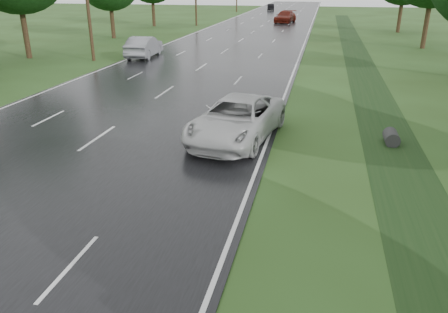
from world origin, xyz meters
The scene contains 9 objects.
road centered at (0.00, 45.00, 0.02)m, with size 14.00×180.00×0.04m, color black.
edge_stripe_east centered at (6.75, 45.00, 0.04)m, with size 0.12×180.00×0.01m, color silver.
edge_stripe_west centered at (-6.75, 45.00, 0.04)m, with size 0.12×180.00×0.01m, color silver.
center_line centered at (0.00, 45.00, 0.04)m, with size 0.12×180.00×0.01m, color silver.
drainage_ditch centered at (11.50, 18.71, 0.04)m, with size 2.20×120.00×0.56m.
white_pickup centered at (5.50, 9.13, 0.86)m, with size 2.71×5.89×1.64m, color silver.
silver_sedan centered at (-5.80, 27.30, 0.89)m, with size 1.79×5.15×1.70m, color gray.
far_car_red centered at (2.72, 62.19, 0.90)m, with size 2.40×5.91×1.71m, color maroon.
far_car_dark centered at (-2.94, 91.07, 0.70)m, with size 1.40×4.02×1.33m, color black.
Camera 1 is at (8.59, -7.12, 5.94)m, focal length 35.00 mm.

